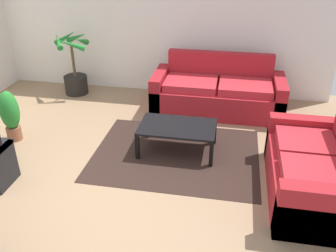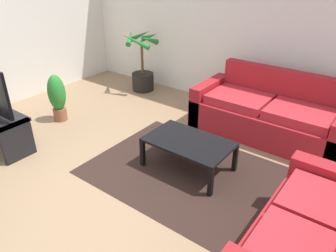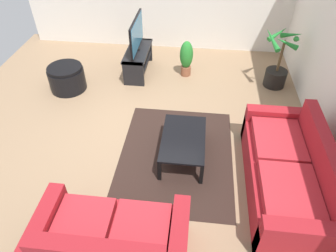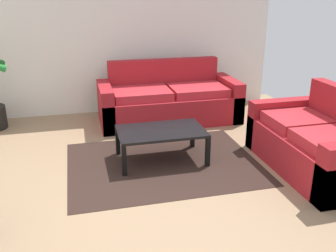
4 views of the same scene
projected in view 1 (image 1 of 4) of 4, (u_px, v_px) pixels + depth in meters
name	position (u px, v px, depth m)	size (l,w,h in m)	color
ground_plane	(113.00, 184.00, 4.36)	(6.60, 6.60, 0.00)	#937556
wall_back	(162.00, 17.00, 6.32)	(6.00, 0.06, 2.70)	silver
couch_main	(218.00, 93.00, 6.02)	(2.11, 0.90, 0.90)	maroon
couch_loveseat	(315.00, 172.00, 4.05)	(0.90, 1.62, 0.90)	maroon
coffee_table	(177.00, 129.00, 4.86)	(1.01, 0.63, 0.39)	black
area_rug	(176.00, 154.00, 4.94)	(2.20, 1.70, 0.01)	black
potted_palm	(75.00, 73.00, 6.62)	(0.69, 0.71, 1.14)	black
potted_plant_small	(10.00, 114.00, 5.11)	(0.27, 0.27, 0.75)	brown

